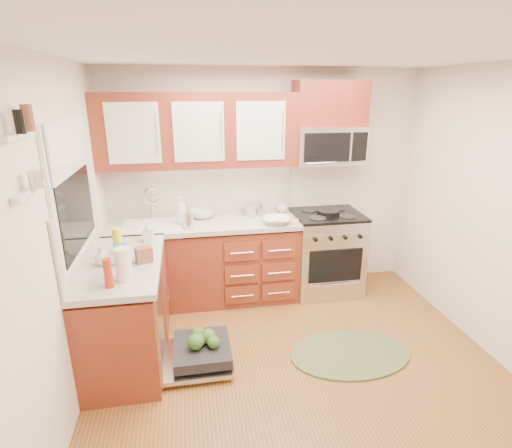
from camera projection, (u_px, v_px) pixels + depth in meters
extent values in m
plane|color=brown|center=(302.00, 375.00, 3.35)|extent=(3.50, 3.50, 0.00)
plane|color=white|center=(317.00, 53.00, 2.55)|extent=(3.50, 3.50, 0.00)
cube|color=silver|center=(264.00, 183.00, 4.59)|extent=(3.50, 0.04, 2.50)
cube|color=silver|center=(465.00, 417.00, 1.32)|extent=(3.50, 0.04, 2.50)
cube|color=silver|center=(57.00, 252.00, 2.67)|extent=(0.04, 3.50, 2.50)
cube|color=maroon|center=(205.00, 264.00, 4.45)|extent=(2.05, 0.60, 0.85)
cube|color=maroon|center=(127.00, 314.00, 3.47)|extent=(0.60, 1.25, 0.85)
cube|color=#B5AEA6|center=(203.00, 224.00, 4.29)|extent=(2.07, 0.64, 0.05)
cube|color=#B5AEA6|center=(122.00, 264.00, 3.32)|extent=(0.64, 1.27, 0.05)
cube|color=beige|center=(200.00, 190.00, 4.47)|extent=(2.05, 0.02, 0.57)
cube|color=beige|center=(79.00, 231.00, 3.17)|extent=(0.02, 1.25, 0.57)
cube|color=maroon|center=(330.00, 103.00, 4.25)|extent=(0.76, 0.35, 0.47)
cube|color=white|center=(69.00, 146.00, 2.94)|extent=(0.02, 0.96, 0.40)
cube|color=white|center=(19.00, 135.00, 2.09)|extent=(0.04, 0.40, 0.03)
cube|color=white|center=(29.00, 191.00, 2.18)|extent=(0.04, 0.40, 0.03)
cylinder|color=black|center=(328.00, 212.00, 4.46)|extent=(0.33, 0.33, 0.05)
cylinder|color=silver|center=(253.00, 210.00, 4.51)|extent=(0.23, 0.23, 0.12)
cube|color=tan|center=(287.00, 221.00, 4.27)|extent=(0.28, 0.21, 0.02)
cylinder|color=silver|center=(188.00, 221.00, 4.06)|extent=(0.13, 0.13, 0.17)
cylinder|color=white|center=(123.00, 264.00, 2.95)|extent=(0.15, 0.15, 0.25)
cylinder|color=yellow|center=(118.00, 241.00, 3.42)|extent=(0.07, 0.07, 0.23)
cylinder|color=#B6260F|center=(108.00, 273.00, 2.84)|extent=(0.07, 0.07, 0.22)
cube|color=brown|center=(144.00, 255.00, 3.28)|extent=(0.15, 0.13, 0.13)
cube|color=#2463AA|center=(121.00, 254.00, 3.23)|extent=(0.12, 0.08, 0.17)
imported|color=#999999|center=(277.00, 221.00, 4.22)|extent=(0.33, 0.33, 0.07)
imported|color=#999999|center=(202.00, 214.00, 4.42)|extent=(0.37, 0.37, 0.09)
imported|color=#999999|center=(282.00, 208.00, 4.61)|extent=(0.17, 0.17, 0.10)
imported|color=#999999|center=(181.00, 211.00, 4.18)|extent=(0.15, 0.15, 0.30)
imported|color=#999999|center=(148.00, 231.00, 3.70)|extent=(0.10, 0.10, 0.20)
imported|color=#999999|center=(102.00, 256.00, 3.22)|extent=(0.15, 0.15, 0.16)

